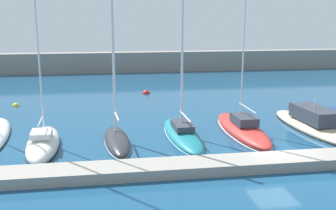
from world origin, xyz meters
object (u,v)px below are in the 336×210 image
at_px(sailboat_charcoal_third, 117,138).
at_px(mooring_buoy_yellow, 16,106).
at_px(sailboat_teal_fourth, 182,132).
at_px(sailboat_red_fifth, 242,128).
at_px(sailboat_ivory_second, 43,143).
at_px(motorboat_sand_sixth, 311,124).
at_px(mooring_buoy_red, 146,94).

distance_m(sailboat_charcoal_third, mooring_buoy_yellow, 14.68).
bearing_deg(sailboat_teal_fourth, sailboat_red_fifth, -88.41).
height_order(sailboat_ivory_second, sailboat_teal_fourth, sailboat_teal_fourth).
relative_size(sailboat_teal_fourth, sailboat_red_fifth, 0.80).
relative_size(sailboat_charcoal_third, sailboat_red_fifth, 0.67).
bearing_deg(sailboat_teal_fourth, mooring_buoy_yellow, 47.28).
bearing_deg(sailboat_red_fifth, motorboat_sand_sixth, -88.75).
relative_size(sailboat_red_fifth, mooring_buoy_red, 23.94).
bearing_deg(motorboat_sand_sixth, mooring_buoy_yellow, 61.18).
height_order(sailboat_charcoal_third, sailboat_teal_fourth, sailboat_teal_fourth).
bearing_deg(mooring_buoy_red, sailboat_charcoal_third, -102.24).
bearing_deg(mooring_buoy_yellow, sailboat_teal_fourth, -40.75).
height_order(motorboat_sand_sixth, mooring_buoy_yellow, motorboat_sand_sixth).
height_order(sailboat_charcoal_third, motorboat_sand_sixth, sailboat_charcoal_third).
relative_size(sailboat_red_fifth, motorboat_sand_sixth, 1.94).
xyz_separation_m(motorboat_sand_sixth, mooring_buoy_yellow, (-22.41, 10.75, -0.39)).
xyz_separation_m(sailboat_charcoal_third, sailboat_teal_fourth, (4.35, 0.68, -0.02)).
xyz_separation_m(motorboat_sand_sixth, mooring_buoy_red, (-10.33, 14.77, -0.39)).
bearing_deg(sailboat_ivory_second, sailboat_teal_fourth, -86.16).
height_order(sailboat_teal_fourth, sailboat_red_fifth, sailboat_red_fifth).
distance_m(sailboat_red_fifth, mooring_buoy_red, 15.82).
xyz_separation_m(sailboat_ivory_second, mooring_buoy_red, (7.90, 16.21, -0.30)).
xyz_separation_m(sailboat_red_fifth, mooring_buoy_red, (-5.16, 14.95, -0.34)).
distance_m(sailboat_ivory_second, sailboat_charcoal_third, 4.47).
bearing_deg(sailboat_ivory_second, sailboat_red_fifth, -87.11).
height_order(sailboat_charcoal_third, sailboat_red_fifth, sailboat_red_fifth).
relative_size(sailboat_teal_fourth, mooring_buoy_red, 19.11).
bearing_deg(mooring_buoy_red, sailboat_ivory_second, -115.98).
bearing_deg(sailboat_red_fifth, sailboat_ivory_second, 94.81).
relative_size(sailboat_red_fifth, mooring_buoy_yellow, 30.20).
bearing_deg(sailboat_charcoal_third, sailboat_teal_fourth, -85.12).
height_order(mooring_buoy_yellow, mooring_buoy_red, mooring_buoy_red).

